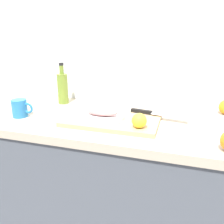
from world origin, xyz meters
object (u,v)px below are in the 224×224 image
at_px(fish_fillet, 102,112).
at_px(lemon_0, 139,121).
at_px(chef_knife, 152,113).
at_px(coffee_mug_0, 20,108).
at_px(olive_oil_bottle, 63,88).
at_px(white_plate, 102,117).
at_px(cutting_board, 112,120).

relative_size(fish_fillet, lemon_0, 2.43).
distance_m(chef_knife, coffee_mug_0, 0.67).
height_order(chef_knife, lemon_0, lemon_0).
distance_m(lemon_0, olive_oil_bottle, 0.62).
relative_size(white_plate, chef_knife, 0.72).
xyz_separation_m(olive_oil_bottle, coffee_mug_0, (-0.09, -0.29, -0.05)).
bearing_deg(olive_oil_bottle, lemon_0, -30.56).
height_order(cutting_board, olive_oil_bottle, olive_oil_bottle).
relative_size(cutting_board, olive_oil_bottle, 1.82).
bearing_deg(chef_knife, lemon_0, -88.99).
xyz_separation_m(chef_knife, lemon_0, (-0.03, -0.19, 0.02)).
relative_size(fish_fillet, coffee_mug_0, 1.34).
xyz_separation_m(white_plate, olive_oil_bottle, (-0.34, 0.25, 0.07)).
xyz_separation_m(fish_fillet, olive_oil_bottle, (-0.34, 0.25, 0.05)).
relative_size(cutting_board, fish_fillet, 2.84).
bearing_deg(cutting_board, white_plate, -157.48).
relative_size(chef_knife, coffee_mug_0, 2.47).
height_order(cutting_board, coffee_mug_0, coffee_mug_0).
relative_size(cutting_board, chef_knife, 1.54).
relative_size(lemon_0, olive_oil_bottle, 0.26).
height_order(white_plate, coffee_mug_0, coffee_mug_0).
height_order(cutting_board, fish_fillet, fish_fillet).
distance_m(cutting_board, coffee_mug_0, 0.48).
height_order(cutting_board, lemon_0, lemon_0).
xyz_separation_m(fish_fillet, coffee_mug_0, (-0.43, -0.05, -0.01)).
distance_m(cutting_board, chef_knife, 0.21).
bearing_deg(cutting_board, chef_knife, 31.18).
bearing_deg(lemon_0, coffee_mug_0, 178.01).
relative_size(white_plate, coffee_mug_0, 1.79).
distance_m(fish_fillet, coffee_mug_0, 0.43).
distance_m(cutting_board, lemon_0, 0.18).
relative_size(cutting_board, coffee_mug_0, 3.82).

